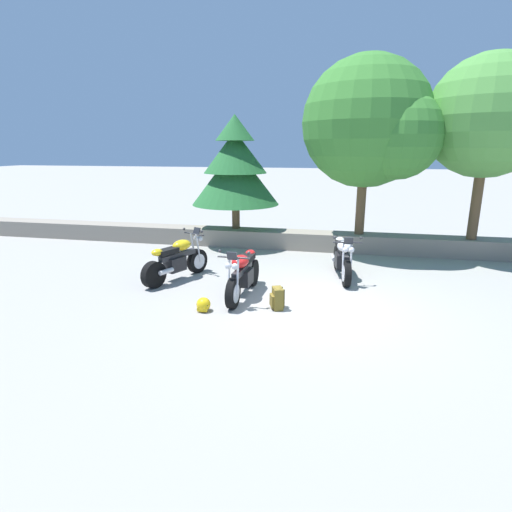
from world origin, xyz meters
The scene contains 10 objects.
ground_plane centered at (0.00, 0.00, 0.00)m, with size 120.00×120.00×0.00m, color gray.
stone_wall centered at (0.00, 4.80, 0.28)m, with size 36.00×0.80×0.55m, color gray.
motorcycle_yellow_near_left centered at (-3.36, 1.01, 0.49)m, with size 1.05×1.96×1.18m.
motorcycle_red_centre centered at (-1.54, 0.22, 0.49)m, with size 0.67×2.07×1.18m.
motorcycle_white_far_right centered at (0.56, 2.03, 0.49)m, with size 0.73×2.06×1.18m.
rider_backpack centered at (-0.69, -0.33, 0.24)m, with size 0.32×0.34×0.47m.
rider_helmet centered at (-2.09, -0.76, 0.14)m, with size 0.28×0.28×0.28m.
pine_tree_far_left centered at (-2.92, 4.92, 2.53)m, with size 2.80×2.80×3.59m.
leafy_tree_mid_left centered at (1.22, 4.72, 3.74)m, with size 3.90×3.72×5.13m.
leafy_tree_mid_right centered at (4.36, 4.62, 3.85)m, with size 3.43×3.27×5.02m.
Camera 1 is at (0.45, -7.77, 3.10)m, focal length 28.26 mm.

